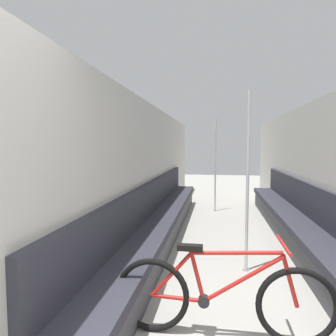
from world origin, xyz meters
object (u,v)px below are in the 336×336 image
object	(u,v)px
grab_pole_near	(215,165)
grab_pole_far	(248,184)
bench_seat_row_left	(161,222)
bicycle	(221,298)
bench_seat_row_right	(300,228)

from	to	relation	value
grab_pole_near	grab_pole_far	bearing A→B (deg)	-83.32
bench_seat_row_left	bicycle	bearing A→B (deg)	-68.54
grab_pole_far	bench_seat_row_right	bearing A→B (deg)	47.91
bench_seat_row_left	grab_pole_near	distance (m)	2.64
grab_pole_near	bicycle	bearing A→B (deg)	-89.16
bench_seat_row_left	grab_pole_near	world-z (taller)	grab_pole_near
bench_seat_row_right	grab_pole_near	distance (m)	2.80
bicycle	grab_pole_near	distance (m)	4.75
grab_pole_near	bench_seat_row_right	bearing A→B (deg)	-62.22
bicycle	grab_pole_far	bearing A→B (deg)	71.57
bench_seat_row_right	bicycle	bearing A→B (deg)	-117.09
bench_seat_row_right	grab_pole_near	size ratio (longest dim) A/B	3.00
bicycle	grab_pole_near	size ratio (longest dim) A/B	0.79
bench_seat_row_right	grab_pole_far	world-z (taller)	grab_pole_far
bicycle	grab_pole_near	bearing A→B (deg)	85.71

